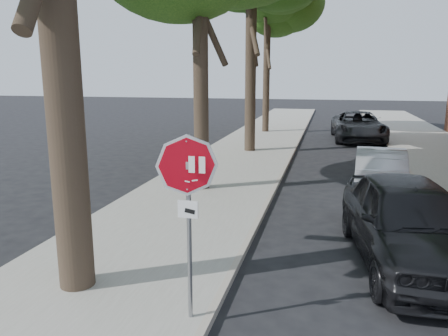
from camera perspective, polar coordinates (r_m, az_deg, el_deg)
The scene contains 9 objects.
ground at distance 6.47m, azimuth 1.96°, elevation -20.46°, with size 120.00×120.00×0.00m, color black.
sidewalk_left at distance 18.04m, azimuth 1.91°, elevation 1.13°, with size 4.00×55.00×0.12m, color gray.
curb_left at distance 17.74m, azimuth 8.41°, elevation 0.84°, with size 0.12×55.00×0.13m, color #9E9384.
curb_right at distance 17.91m, azimuth 22.56°, elevation 0.14°, with size 0.12×55.00×0.13m, color #9E9384.
stop_sign at distance 5.82m, azimuth -4.73°, elevation -3.22°, with size 0.76×0.34×2.61m.
tree_far at distance 26.99m, azimuth 5.72°, elevation 19.95°, with size 5.29×4.91×9.33m.
car_a at distance 8.83m, azimuth 22.97°, elevation -6.45°, with size 1.93×4.80×1.64m, color black.
car_b at distance 13.54m, azimuth 19.74°, elevation -0.64°, with size 1.41×4.05×1.33m, color #9FA1A7.
car_d at distance 24.70m, azimuth 17.12°, elevation 5.24°, with size 2.57×5.58×1.55m, color black.
Camera 1 is at (1.08, -5.35, 3.48)m, focal length 35.00 mm.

